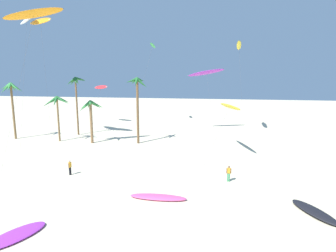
{
  "coord_description": "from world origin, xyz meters",
  "views": [
    {
      "loc": [
        7.84,
        -1.35,
        10.62
      ],
      "look_at": [
        2.41,
        25.1,
        5.99
      ],
      "focal_mm": 29.1,
      "sensor_mm": 36.0,
      "label": 1
    }
  ],
  "objects_px": {
    "palm_tree_1": "(76,86)",
    "palm_tree_3": "(91,109)",
    "flying_kite_9": "(153,46)",
    "person_foreground_walker": "(70,167)",
    "flying_kite_1": "(229,106)",
    "palm_tree_4": "(137,92)",
    "flying_kite_4": "(239,46)",
    "grounded_kite_3": "(314,211)",
    "flying_kite_2": "(206,73)",
    "flying_kite_7": "(101,87)",
    "flying_kite_0": "(27,20)",
    "grounded_kite_1": "(15,235)",
    "flying_kite_6": "(40,21)",
    "palm_tree_0": "(12,93)",
    "flying_kite_10": "(34,14)",
    "grounded_kite_0": "(158,197)",
    "person_near_right": "(229,173)",
    "palm_tree_2": "(57,104)"
  },
  "relations": [
    {
      "from": "flying_kite_7",
      "to": "flying_kite_9",
      "type": "relative_size",
      "value": 0.49
    },
    {
      "from": "palm_tree_0",
      "to": "flying_kite_4",
      "type": "height_order",
      "value": "flying_kite_4"
    },
    {
      "from": "palm_tree_1",
      "to": "flying_kite_1",
      "type": "height_order",
      "value": "palm_tree_1"
    },
    {
      "from": "palm_tree_1",
      "to": "flying_kite_10",
      "type": "distance_m",
      "value": 16.82
    },
    {
      "from": "palm_tree_4",
      "to": "flying_kite_4",
      "type": "distance_m",
      "value": 22.26
    },
    {
      "from": "palm_tree_2",
      "to": "palm_tree_3",
      "type": "height_order",
      "value": "palm_tree_2"
    },
    {
      "from": "palm_tree_0",
      "to": "palm_tree_4",
      "type": "distance_m",
      "value": 22.85
    },
    {
      "from": "flying_kite_2",
      "to": "flying_kite_10",
      "type": "relative_size",
      "value": 0.64
    },
    {
      "from": "flying_kite_6",
      "to": "grounded_kite_3",
      "type": "height_order",
      "value": "flying_kite_6"
    },
    {
      "from": "palm_tree_3",
      "to": "flying_kite_10",
      "type": "height_order",
      "value": "flying_kite_10"
    },
    {
      "from": "flying_kite_0",
      "to": "grounded_kite_0",
      "type": "xyz_separation_m",
      "value": [
        26.98,
        -19.29,
        -20.17
      ]
    },
    {
      "from": "palm_tree_0",
      "to": "flying_kite_0",
      "type": "relative_size",
      "value": 0.48
    },
    {
      "from": "flying_kite_0",
      "to": "palm_tree_2",
      "type": "bearing_deg",
      "value": -1.5
    },
    {
      "from": "palm_tree_4",
      "to": "flying_kite_2",
      "type": "distance_m",
      "value": 17.3
    },
    {
      "from": "flying_kite_2",
      "to": "flying_kite_6",
      "type": "xyz_separation_m",
      "value": [
        -25.85,
        -15.32,
        7.9
      ]
    },
    {
      "from": "palm_tree_3",
      "to": "person_foreground_walker",
      "type": "xyz_separation_m",
      "value": [
        4.96,
        -15.0,
        -4.83
      ]
    },
    {
      "from": "flying_kite_4",
      "to": "flying_kite_7",
      "type": "xyz_separation_m",
      "value": [
        -31.69,
        6.38,
        -8.19
      ]
    },
    {
      "from": "flying_kite_4",
      "to": "flying_kite_10",
      "type": "bearing_deg",
      "value": -142.5
    },
    {
      "from": "palm_tree_0",
      "to": "flying_kite_1",
      "type": "relative_size",
      "value": 0.93
    },
    {
      "from": "palm_tree_0",
      "to": "palm_tree_1",
      "type": "height_order",
      "value": "palm_tree_1"
    },
    {
      "from": "flying_kite_1",
      "to": "person_foreground_walker",
      "type": "bearing_deg",
      "value": -143.18
    },
    {
      "from": "palm_tree_1",
      "to": "palm_tree_3",
      "type": "relative_size",
      "value": 1.53
    },
    {
      "from": "flying_kite_1",
      "to": "flying_kite_9",
      "type": "xyz_separation_m",
      "value": [
        -17.77,
        25.05,
        11.71
      ]
    },
    {
      "from": "flying_kite_9",
      "to": "grounded_kite_3",
      "type": "bearing_deg",
      "value": -60.16
    },
    {
      "from": "palm_tree_3",
      "to": "grounded_kite_3",
      "type": "height_order",
      "value": "palm_tree_3"
    },
    {
      "from": "flying_kite_2",
      "to": "flying_kite_7",
      "type": "height_order",
      "value": "flying_kite_2"
    },
    {
      "from": "flying_kite_7",
      "to": "person_foreground_walker",
      "type": "xyz_separation_m",
      "value": [
        12.52,
        -35.22,
        -7.87
      ]
    },
    {
      "from": "flying_kite_9",
      "to": "flying_kite_10",
      "type": "distance_m",
      "value": 31.79
    },
    {
      "from": "flying_kite_9",
      "to": "person_foreground_walker",
      "type": "bearing_deg",
      "value": -89.61
    },
    {
      "from": "flying_kite_2",
      "to": "flying_kite_9",
      "type": "relative_size",
      "value": 0.68
    },
    {
      "from": "flying_kite_0",
      "to": "flying_kite_4",
      "type": "relative_size",
      "value": 1.19
    },
    {
      "from": "flying_kite_4",
      "to": "person_near_right",
      "type": "distance_m",
      "value": 31.72
    },
    {
      "from": "flying_kite_7",
      "to": "palm_tree_3",
      "type": "bearing_deg",
      "value": -69.5
    },
    {
      "from": "flying_kite_2",
      "to": "grounded_kite_3",
      "type": "distance_m",
      "value": 37.76
    },
    {
      "from": "flying_kite_1",
      "to": "flying_kite_7",
      "type": "bearing_deg",
      "value": 143.65
    },
    {
      "from": "flying_kite_7",
      "to": "palm_tree_4",
      "type": "bearing_deg",
      "value": -50.99
    },
    {
      "from": "grounded_kite_1",
      "to": "flying_kite_10",
      "type": "bearing_deg",
      "value": 121.07
    },
    {
      "from": "palm_tree_1",
      "to": "palm_tree_2",
      "type": "relative_size",
      "value": 1.42
    },
    {
      "from": "flying_kite_6",
      "to": "grounded_kite_1",
      "type": "distance_m",
      "value": 36.66
    },
    {
      "from": "flying_kite_2",
      "to": "person_foreground_walker",
      "type": "bearing_deg",
      "value": -113.59
    },
    {
      "from": "flying_kite_4",
      "to": "grounded_kite_3",
      "type": "distance_m",
      "value": 37.45
    },
    {
      "from": "palm_tree_0",
      "to": "person_foreground_walker",
      "type": "relative_size",
      "value": 5.94
    },
    {
      "from": "palm_tree_3",
      "to": "person_near_right",
      "type": "distance_m",
      "value": 26.6
    },
    {
      "from": "palm_tree_4",
      "to": "grounded_kite_1",
      "type": "distance_m",
      "value": 29.55
    },
    {
      "from": "person_near_right",
      "to": "flying_kite_9",
      "type": "bearing_deg",
      "value": 115.82
    },
    {
      "from": "palm_tree_0",
      "to": "palm_tree_3",
      "type": "bearing_deg",
      "value": -0.8
    },
    {
      "from": "flying_kite_9",
      "to": "palm_tree_0",
      "type": "bearing_deg",
      "value": -130.8
    },
    {
      "from": "palm_tree_3",
      "to": "flying_kite_4",
      "type": "distance_m",
      "value": 30.0
    },
    {
      "from": "palm_tree_3",
      "to": "flying_kite_4",
      "type": "relative_size",
      "value": 0.41
    },
    {
      "from": "flying_kite_1",
      "to": "palm_tree_4",
      "type": "bearing_deg",
      "value": 167.56
    }
  ]
}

